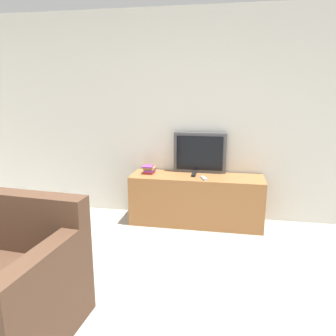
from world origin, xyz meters
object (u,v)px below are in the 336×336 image
Objects in this scene: remote_on_stand at (194,174)px; remote_secondary at (204,178)px; book_stack at (149,169)px; tv_stand at (196,200)px; television at (200,153)px.

remote_secondary is at bearing -50.29° from remote_on_stand.
book_stack is 0.72m from remote_secondary.
tv_stand is 8.79× the size of book_stack.
book_stack reaches higher than remote_secondary.
tv_stand is at bearing 125.71° from remote_secondary.
television reaches higher than remote_on_stand.
remote_secondary is at bearing -54.29° from tv_stand.
remote_on_stand is at bearing 129.71° from remote_secondary.
television reaches higher than remote_secondary.
remote_secondary reaches higher than tv_stand.
book_stack is at bearing 177.36° from tv_stand.
television reaches higher than tv_stand.
tv_stand is 0.59m from television.
book_stack is 0.98× the size of remote_on_stand.
book_stack is at bearing -179.78° from remote_on_stand.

